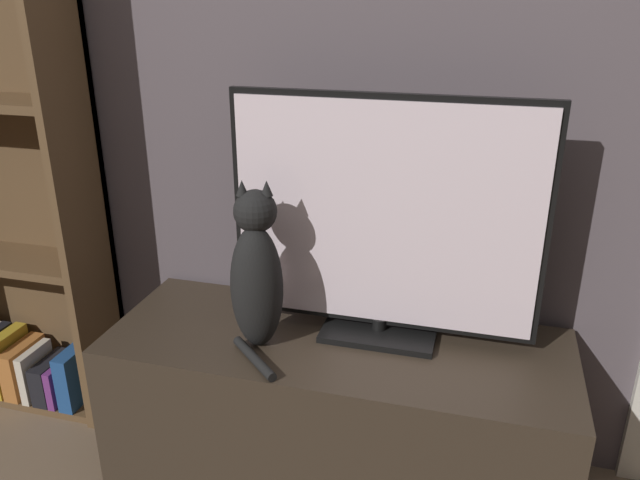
# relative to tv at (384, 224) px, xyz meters

# --- Properties ---
(wall_back) EXTENTS (4.80, 0.05, 2.60)m
(wall_back) POSITION_rel_tv_xyz_m (-0.12, 0.24, 0.39)
(wall_back) COLOR #564C51
(wall_back) RESTS_ON ground_plane
(tv_stand) EXTENTS (1.45, 0.54, 0.54)m
(tv_stand) POSITION_rel_tv_xyz_m (-0.12, -0.08, -0.64)
(tv_stand) COLOR #33281E
(tv_stand) RESTS_ON ground_plane
(tv) EXTENTS (0.94, 0.21, 0.75)m
(tv) POSITION_rel_tv_xyz_m (0.00, 0.00, 0.00)
(tv) COLOR black
(tv) RESTS_ON tv_stand
(cat) EXTENTS (0.21, 0.29, 0.52)m
(cat) POSITION_rel_tv_xyz_m (-0.35, -0.16, -0.14)
(cat) COLOR black
(cat) RESTS_ON tv_stand
(bookshelf) EXTENTS (0.71, 0.28, 1.81)m
(bookshelf) POSITION_rel_tv_xyz_m (-1.43, 0.10, -0.15)
(bookshelf) COLOR brown
(bookshelf) RESTS_ON ground_plane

